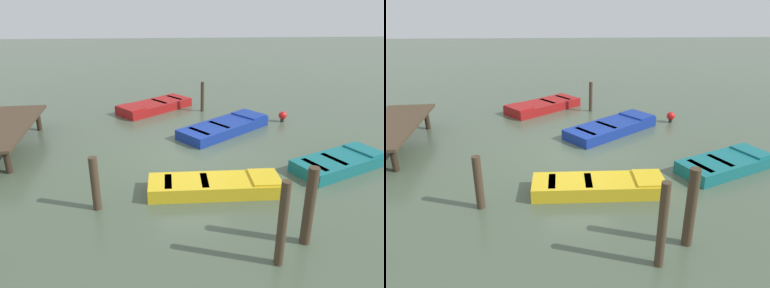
# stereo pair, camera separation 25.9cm
# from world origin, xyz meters

# --- Properties ---
(ground_plane) EXTENTS (80.00, 80.00, 0.00)m
(ground_plane) POSITION_xyz_m (0.00, 0.00, 0.00)
(ground_plane) COLOR #475642
(dock_segment) EXTENTS (5.25, 2.32, 0.95)m
(dock_segment) POSITION_xyz_m (0.79, 6.77, 0.84)
(dock_segment) COLOR #423323
(dock_segment) RESTS_ON ground_plane
(rowboat_yellow) EXTENTS (1.16, 3.75, 0.46)m
(rowboat_yellow) POSITION_xyz_m (-2.87, -0.48, 0.22)
(rowboat_yellow) COLOR gold
(rowboat_yellow) RESTS_ON ground_plane
(rowboat_blue) EXTENTS (3.71, 4.12, 0.46)m
(rowboat_blue) POSITION_xyz_m (2.14, -1.51, 0.22)
(rowboat_blue) COLOR navy
(rowboat_blue) RESTS_ON ground_plane
(rowboat_red) EXTENTS (3.53, 3.77, 0.46)m
(rowboat_red) POSITION_xyz_m (5.47, 1.51, 0.22)
(rowboat_red) COLOR maroon
(rowboat_red) RESTS_ON ground_plane
(rowboat_teal) EXTENTS (2.54, 3.40, 0.46)m
(rowboat_teal) POSITION_xyz_m (-1.59, -4.71, 0.22)
(rowboat_teal) COLOR #14666B
(rowboat_teal) RESTS_ON ground_plane
(mooring_piling_far_left) EXTENTS (0.24, 0.24, 1.90)m
(mooring_piling_far_left) POSITION_xyz_m (-5.30, -2.24, 0.95)
(mooring_piling_far_left) COLOR #423323
(mooring_piling_far_left) RESTS_ON ground_plane
(mooring_piling_center) EXTENTS (0.19, 0.19, 1.96)m
(mooring_piling_center) POSITION_xyz_m (-5.97, -1.43, 0.98)
(mooring_piling_center) COLOR #423323
(mooring_piling_center) RESTS_ON ground_plane
(mooring_piling_near_right) EXTENTS (0.17, 0.17, 1.45)m
(mooring_piling_near_right) POSITION_xyz_m (5.18, -0.85, 0.72)
(mooring_piling_near_right) COLOR #423323
(mooring_piling_near_right) RESTS_ON ground_plane
(mooring_piling_far_right) EXTENTS (0.22, 0.22, 1.49)m
(mooring_piling_far_right) POSITION_xyz_m (-3.54, 2.75, 0.75)
(mooring_piling_far_right) COLOR #423323
(mooring_piling_far_right) RESTS_ON ground_plane
(marker_buoy) EXTENTS (0.36, 0.36, 0.48)m
(marker_buoy) POSITION_xyz_m (3.28, -4.30, 0.29)
(marker_buoy) COLOR #262626
(marker_buoy) RESTS_ON ground_plane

